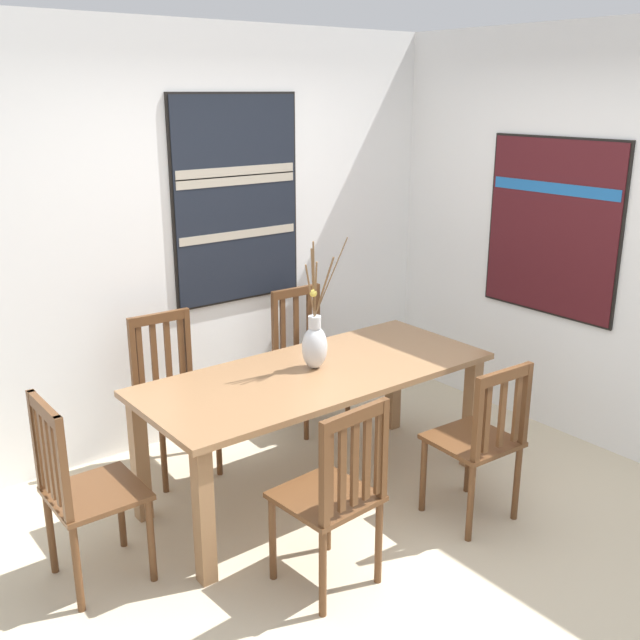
% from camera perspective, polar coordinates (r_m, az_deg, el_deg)
% --- Properties ---
extents(ground_plane, '(6.40, 6.40, 0.03)m').
position_cam_1_polar(ground_plane, '(4.13, 5.83, -16.52)').
color(ground_plane, beige).
extents(wall_back, '(6.40, 0.12, 2.70)m').
position_cam_1_polar(wall_back, '(5.02, -8.53, 6.47)').
color(wall_back, white).
rests_on(wall_back, ground_plane).
extents(wall_side, '(0.12, 6.40, 2.70)m').
position_cam_1_polar(wall_side, '(5.01, 22.02, 5.37)').
color(wall_side, white).
rests_on(wall_side, ground_plane).
extents(dining_table, '(2.05, 0.87, 0.76)m').
position_cam_1_polar(dining_table, '(4.23, -0.26, -5.28)').
color(dining_table, '#8E6642').
rests_on(dining_table, ground_plane).
extents(centerpiece_vase, '(0.22, 0.22, 0.77)m').
position_cam_1_polar(centerpiece_vase, '(4.17, -0.41, -1.76)').
color(centerpiece_vase, silver).
rests_on(centerpiece_vase, dining_table).
extents(chair_0, '(0.42, 0.42, 0.97)m').
position_cam_1_polar(chair_0, '(3.69, -17.98, -12.26)').
color(chair_0, brown).
rests_on(chair_0, ground_plane).
extents(chair_1, '(0.45, 0.45, 0.97)m').
position_cam_1_polar(chair_1, '(3.49, 1.17, -13.22)').
color(chair_1, brown).
rests_on(chair_1, ground_plane).
extents(chair_2, '(0.44, 0.44, 0.93)m').
position_cam_1_polar(chair_2, '(4.10, 12.27, -9.04)').
color(chair_2, brown).
rests_on(chair_2, ground_plane).
extents(chair_3, '(0.43, 0.43, 0.96)m').
position_cam_1_polar(chair_3, '(5.18, -1.00, -2.81)').
color(chair_3, brown).
rests_on(chair_3, ground_plane).
extents(chair_4, '(0.44, 0.44, 0.99)m').
position_cam_1_polar(chair_4, '(4.63, -11.39, -5.53)').
color(chair_4, brown).
rests_on(chair_4, ground_plane).
extents(painting_on_back_wall, '(0.96, 0.05, 1.38)m').
position_cam_1_polar(painting_on_back_wall, '(5.02, -6.49, 9.23)').
color(painting_on_back_wall, black).
extents(painting_on_side_wall, '(0.05, 1.02, 1.18)m').
position_cam_1_polar(painting_on_side_wall, '(5.17, 17.54, 6.86)').
color(painting_on_side_wall, black).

